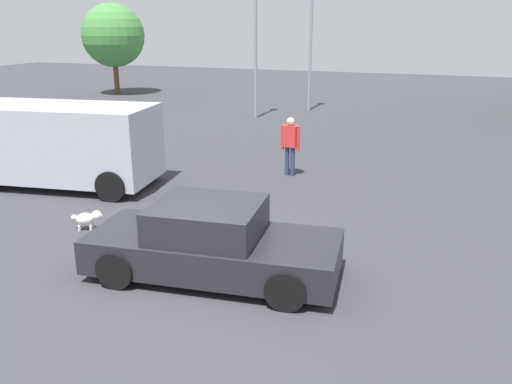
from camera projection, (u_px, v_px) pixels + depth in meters
ground_plane at (195, 279)px, 8.89m from camera, size 80.00×80.00×0.00m
sedan_foreground at (212, 243)px, 8.87m from camera, size 4.39×2.24×1.30m
dog at (88, 218)px, 10.95m from camera, size 0.60×0.40×0.41m
van_white at (60, 142)px, 13.74m from camera, size 5.22×2.92×2.13m
pedestrian at (290, 141)px, 14.66m from camera, size 0.57×0.29×1.66m
light_post_near at (256, 23)px, 22.82m from camera, size 0.44×0.44×6.08m
light_post_far at (311, 25)px, 24.84m from camera, size 0.44×0.44×5.87m
tree_back_left at (113, 35)px, 31.02m from camera, size 3.68×3.68×5.28m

